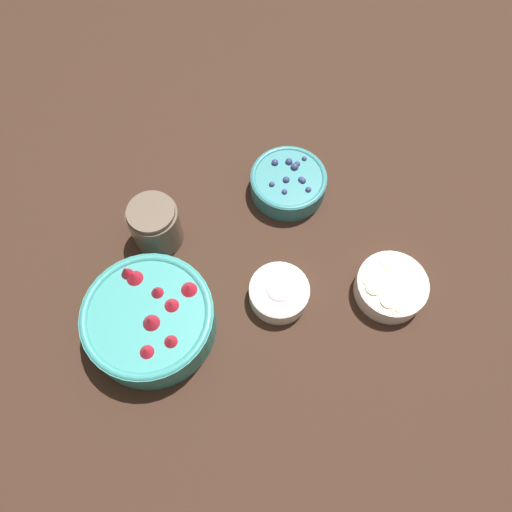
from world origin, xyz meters
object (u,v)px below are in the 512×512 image
bowl_strawberries (152,319)px  bowl_blueberries (290,182)px  bowl_bananas (393,287)px  jar_chocolate (158,226)px  bowl_cream (281,292)px

bowl_strawberries → bowl_blueberries: 0.39m
bowl_bananas → jar_chocolate: jar_chocolate is taller
bowl_cream → jar_chocolate: bearing=-26.3°
bowl_blueberries → jar_chocolate: 0.28m
bowl_blueberries → bowl_bananas: (-0.19, 0.22, -0.00)m
bowl_blueberries → jar_chocolate: bearing=25.7°
bowl_strawberries → bowl_bananas: (-0.44, -0.09, -0.02)m
bowl_blueberries → bowl_cream: 0.24m
bowl_strawberries → jar_chocolate: bearing=-86.1°
bowl_cream → jar_chocolate: 0.27m
jar_chocolate → bowl_bananas: bearing=167.4°
bowl_strawberries → bowl_blueberries: (-0.24, -0.31, -0.02)m
bowl_blueberries → jar_chocolate: (0.26, 0.12, 0.02)m
bowl_blueberries → bowl_cream: bearing=86.7°
bowl_strawberries → bowl_cream: size_ratio=2.07×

